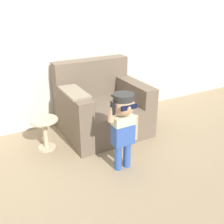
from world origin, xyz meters
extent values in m
plane|color=#998466|center=(0.00, 0.00, 0.00)|extent=(10.00, 10.00, 0.00)
cube|color=silver|center=(0.00, 0.84, 1.30)|extent=(10.00, 0.05, 2.60)
cube|color=#6B5B4C|center=(0.19, 0.24, 0.22)|extent=(1.13, 1.00, 0.44)
cube|color=#6B5B4C|center=(0.19, 0.64, 0.71)|extent=(1.13, 0.22, 0.55)
cube|color=#6B5B4C|center=(-0.28, 0.13, 0.57)|extent=(0.20, 0.79, 0.27)
cube|color=#6B5B4C|center=(0.65, 0.13, 0.57)|extent=(0.20, 0.79, 0.27)
cube|color=gray|center=(-0.28, 0.13, 0.72)|extent=(0.24, 0.55, 0.03)
cylinder|color=#3356AD|center=(-0.09, -0.65, 0.16)|extent=(0.08, 0.08, 0.32)
cylinder|color=#3356AD|center=(0.03, -0.65, 0.16)|extent=(0.08, 0.08, 0.32)
cube|color=#3356AD|center=(-0.03, -0.65, 0.44)|extent=(0.24, 0.13, 0.24)
cube|color=#B7C6B2|center=(-0.03, -0.65, 0.61)|extent=(0.24, 0.13, 0.10)
sphere|color=tan|center=(-0.03, -0.65, 0.78)|extent=(0.24, 0.24, 0.24)
cylinder|color=#2D2D2D|center=(-0.03, -0.65, 0.87)|extent=(0.22, 0.22, 0.06)
cube|color=#2D2D2D|center=(-0.03, -0.55, 0.85)|extent=(0.13, 0.11, 0.01)
cube|color=#0F1433|center=(-0.03, -0.76, 0.80)|extent=(0.19, 0.01, 0.05)
cylinder|color=tan|center=(0.12, -0.65, 0.48)|extent=(0.07, 0.07, 0.29)
cylinder|color=tan|center=(-0.17, -0.65, 0.70)|extent=(0.09, 0.07, 0.17)
cube|color=black|center=(-0.17, -0.67, 0.78)|extent=(0.02, 0.07, 0.13)
cylinder|color=beige|center=(-0.68, 0.18, 0.01)|extent=(0.23, 0.23, 0.02)
cylinder|color=beige|center=(-0.68, 0.18, 0.20)|extent=(0.06, 0.06, 0.40)
cylinder|color=beige|center=(-0.68, 0.18, 0.41)|extent=(0.35, 0.35, 0.02)
camera|label=1|loc=(-1.34, -2.80, 1.82)|focal=42.00mm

